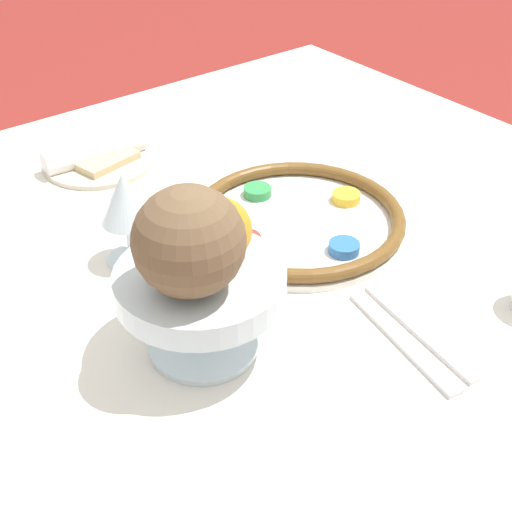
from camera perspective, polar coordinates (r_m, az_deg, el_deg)
The scene contains 10 objects.
dining_table at distance 1.28m, azimuth -0.51°, elevation -11.79°, with size 1.18×1.06×0.75m.
seder_plate at distance 1.03m, azimuth 3.39°, elevation 2.97°, with size 0.31×0.31×0.03m.
wine_glass at distance 0.93m, azimuth -10.45°, elevation 4.29°, with size 0.07×0.07×0.13m.
fruit_stand at distance 0.78m, azimuth -4.45°, elevation -2.84°, with size 0.19×0.19×0.11m.
orange_fruit at distance 0.76m, azimuth -2.99°, elevation 2.07°, with size 0.07×0.07×0.07m.
coconut at distance 0.71m, azimuth -5.39°, elevation 1.17°, with size 0.12×0.12×0.12m.
bread_plate at distance 1.23m, azimuth -12.47°, elevation 7.52°, with size 0.18×0.18×0.02m.
napkin_roll at distance 1.22m, azimuth -12.83°, elevation 8.11°, with size 0.17×0.05×0.04m.
fork_left at distance 0.87m, azimuth 12.97°, elevation -5.80°, with size 0.05×0.19×0.01m.
fork_right at distance 0.85m, azimuth 11.64°, elevation -6.65°, with size 0.06×0.19×0.01m.
Camera 1 is at (0.53, 0.69, 1.31)m, focal length 50.00 mm.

